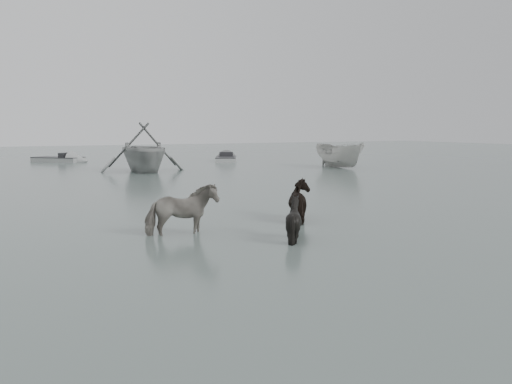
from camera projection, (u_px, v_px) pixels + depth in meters
ground at (284, 225)px, 14.17m from camera, size 140.00×140.00×0.00m
pony_pinto at (181, 205)px, 12.80m from camera, size 1.90×1.01×1.55m
pony_dark at (304, 195)px, 14.95m from camera, size 1.34×1.55×1.50m
pony_black at (294, 212)px, 12.35m from camera, size 1.43×1.33×1.32m
rowboat_trail at (144, 146)px, 31.27m from camera, size 5.38×6.21×3.22m
boat_small at (340, 154)px, 34.60m from camera, size 1.96×4.99×1.92m
skiff_port at (226, 157)px, 41.06m from camera, size 3.61×5.34×0.75m
skiff_mid at (58, 157)px, 40.60m from camera, size 5.25×5.08×0.75m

